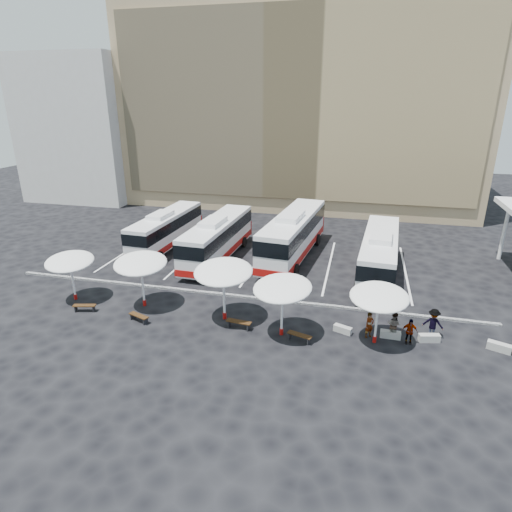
% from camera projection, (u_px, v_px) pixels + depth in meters
% --- Properties ---
extents(ground, '(120.00, 120.00, 0.00)m').
position_uv_depth(ground, '(231.00, 300.00, 29.35)').
color(ground, black).
rests_on(ground, ground).
extents(sandstone_building, '(42.00, 18.25, 29.60)m').
position_uv_depth(sandstone_building, '(303.00, 100.00, 53.88)').
color(sandstone_building, tan).
rests_on(sandstone_building, ground).
extents(apartment_block, '(14.00, 14.00, 18.00)m').
position_uv_depth(apartment_block, '(93.00, 128.00, 57.93)').
color(apartment_block, beige).
rests_on(apartment_block, ground).
extents(curb_divider, '(34.00, 0.25, 0.15)m').
position_uv_depth(curb_divider, '(234.00, 296.00, 29.78)').
color(curb_divider, black).
rests_on(curb_divider, ground).
extents(bay_lines, '(24.15, 12.00, 0.01)m').
position_uv_depth(bay_lines, '(259.00, 259.00, 36.62)').
color(bay_lines, white).
rests_on(bay_lines, ground).
extents(bus_0, '(2.88, 10.96, 3.45)m').
position_uv_depth(bus_0, '(166.00, 229.00, 39.01)').
color(bus_0, white).
rests_on(bus_0, ground).
extents(bus_1, '(3.08, 11.76, 3.70)m').
position_uv_depth(bus_1, '(218.00, 237.00, 36.20)').
color(bus_1, white).
rests_on(bus_1, ground).
extents(bus_2, '(4.05, 13.15, 4.11)m').
position_uv_depth(bus_2, '(293.00, 234.00, 36.49)').
color(bus_2, white).
rests_on(bus_2, ground).
extents(bus_3, '(3.35, 11.90, 3.73)m').
position_uv_depth(bus_3, '(379.00, 254.00, 32.40)').
color(bus_3, white).
rests_on(bus_3, ground).
extents(sunshade_0, '(4.16, 4.18, 3.28)m').
position_uv_depth(sunshade_0, '(70.00, 262.00, 28.44)').
color(sunshade_0, white).
rests_on(sunshade_0, ground).
extents(sunshade_1, '(4.32, 4.35, 3.55)m').
position_uv_depth(sunshade_1, '(141.00, 263.00, 27.48)').
color(sunshade_1, white).
rests_on(sunshade_1, ground).
extents(sunshade_2, '(3.76, 3.81, 3.74)m').
position_uv_depth(sunshade_2, '(223.00, 272.00, 25.74)').
color(sunshade_2, white).
rests_on(sunshade_2, ground).
extents(sunshade_3, '(4.32, 4.35, 3.51)m').
position_uv_depth(sunshade_3, '(282.00, 288.00, 24.03)').
color(sunshade_3, white).
rests_on(sunshade_3, ground).
extents(sunshade_4, '(3.41, 3.45, 3.35)m').
position_uv_depth(sunshade_4, '(379.00, 297.00, 23.29)').
color(sunshade_4, white).
rests_on(sunshade_4, ground).
extents(wood_bench_0, '(1.49, 0.73, 0.44)m').
position_uv_depth(wood_bench_0, '(85.00, 306.00, 27.66)').
color(wood_bench_0, black).
rests_on(wood_bench_0, ground).
extents(wood_bench_1, '(1.48, 0.85, 0.44)m').
position_uv_depth(wood_bench_1, '(139.00, 317.00, 26.40)').
color(wood_bench_1, black).
rests_on(wood_bench_1, ground).
extents(wood_bench_2, '(1.58, 0.58, 0.47)m').
position_uv_depth(wood_bench_2, '(239.00, 323.00, 25.62)').
color(wood_bench_2, black).
rests_on(wood_bench_2, ground).
extents(wood_bench_3, '(1.49, 0.79, 0.44)m').
position_uv_depth(wood_bench_3, '(300.00, 336.00, 24.27)').
color(wood_bench_3, black).
rests_on(wood_bench_3, ground).
extents(conc_bench_0, '(1.14, 0.73, 0.41)m').
position_uv_depth(conc_bench_0, '(343.00, 329.00, 25.22)').
color(conc_bench_0, gray).
rests_on(conc_bench_0, ground).
extents(conc_bench_1, '(1.16, 0.42, 0.43)m').
position_uv_depth(conc_bench_1, '(390.00, 335.00, 24.65)').
color(conc_bench_1, gray).
rests_on(conc_bench_1, ground).
extents(conc_bench_2, '(1.22, 0.65, 0.44)m').
position_uv_depth(conc_bench_2, '(429.00, 338.00, 24.29)').
color(conc_bench_2, gray).
rests_on(conc_bench_2, ground).
extents(conc_bench_3, '(1.27, 0.82, 0.45)m').
position_uv_depth(conc_bench_3, '(499.00, 347.00, 23.41)').
color(conc_bench_3, gray).
rests_on(conc_bench_3, ground).
extents(passenger_0, '(0.67, 0.65, 1.56)m').
position_uv_depth(passenger_0, '(369.00, 325.00, 24.54)').
color(passenger_0, black).
rests_on(passenger_0, ground).
extents(passenger_1, '(0.97, 0.89, 1.60)m').
position_uv_depth(passenger_1, '(394.00, 325.00, 24.49)').
color(passenger_1, black).
rests_on(passenger_1, ground).
extents(passenger_2, '(0.91, 0.41, 1.52)m').
position_uv_depth(passenger_2, '(409.00, 331.00, 23.93)').
color(passenger_2, black).
rests_on(passenger_2, ground).
extents(passenger_3, '(1.28, 0.93, 1.79)m').
position_uv_depth(passenger_3, '(433.00, 323.00, 24.51)').
color(passenger_3, black).
rests_on(passenger_3, ground).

